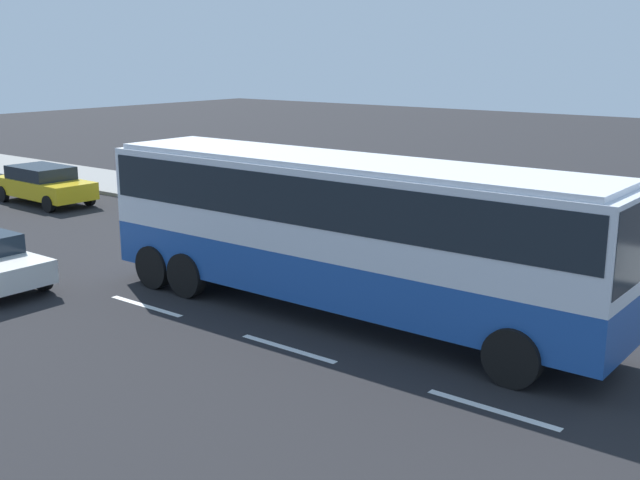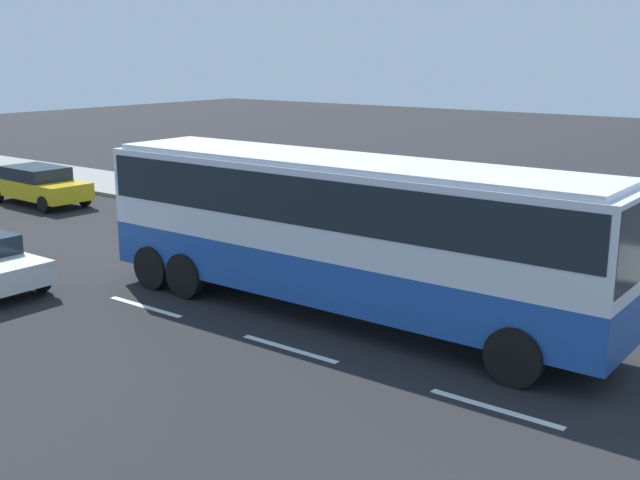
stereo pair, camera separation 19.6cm
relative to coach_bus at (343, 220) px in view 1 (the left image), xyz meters
The scene contains 6 objects.
ground_plane 2.39m from the coach_bus, 166.46° to the left, with size 120.00×120.00×0.00m, color black.
sidewalk_curb 8.54m from the coach_bus, 95.89° to the left, with size 80.00×4.00×0.15m, color gray.
lane_centreline 5.54m from the coach_bus, 26.75° to the right, with size 43.99×0.16×0.01m.
coach_bus is the anchor object (origin of this frame).
car_yellow_taxi 17.66m from the coach_bus, 168.14° to the left, with size 4.66×2.07×1.48m.
pedestrian_near_curb 8.77m from the coach_bus, 115.30° to the left, with size 0.32×0.32×1.65m.
Camera 1 is at (10.76, -13.73, 5.83)m, focal length 43.75 mm.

